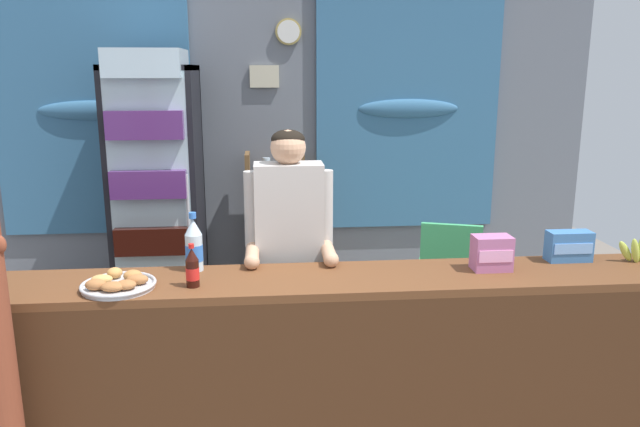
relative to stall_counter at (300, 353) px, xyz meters
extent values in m
plane|color=slate|center=(-0.08, 0.75, -0.56)|extent=(7.44, 7.44, 0.00)
cube|color=slate|center=(-0.08, 2.53, 0.85)|extent=(5.45, 0.12, 2.82)
cube|color=teal|center=(-1.52, 2.44, 1.13)|extent=(1.57, 0.04, 2.27)
ellipsoid|color=teal|center=(-1.52, 2.42, 1.01)|extent=(0.86, 0.10, 0.16)
cube|color=teal|center=(1.07, 2.44, 1.13)|extent=(1.55, 0.04, 2.27)
ellipsoid|color=teal|center=(1.07, 2.42, 1.01)|extent=(0.86, 0.10, 0.16)
cylinder|color=tan|center=(0.07, 2.45, 1.63)|extent=(0.21, 0.03, 0.21)
cylinder|color=white|center=(0.07, 2.44, 1.63)|extent=(0.18, 0.01, 0.18)
cube|color=beige|center=(-0.14, 2.45, 1.28)|extent=(0.24, 0.02, 0.18)
cube|color=brown|center=(0.00, 0.11, 0.33)|extent=(4.35, 0.47, 0.04)
cube|color=#432715|center=(0.00, -0.10, -0.13)|extent=(4.35, 0.04, 0.87)
cube|color=black|center=(-0.97, 2.34, 0.40)|extent=(0.65, 0.04, 1.93)
cube|color=black|center=(-1.28, 2.03, 0.40)|extent=(0.04, 0.67, 1.93)
cube|color=black|center=(-0.67, 2.03, 0.40)|extent=(0.04, 0.67, 1.93)
cube|color=black|center=(-0.97, 2.03, 1.35)|extent=(0.65, 0.67, 0.04)
cube|color=black|center=(-0.97, 2.03, -0.52)|extent=(0.65, 0.67, 0.08)
cube|color=silver|center=(-0.97, 1.71, 0.45)|extent=(0.59, 0.02, 1.77)
cylinder|color=#B7B7BC|center=(-0.71, 1.68, 0.40)|extent=(0.02, 0.02, 0.40)
cube|color=silver|center=(-0.97, 2.03, 0.01)|extent=(0.57, 0.59, 0.02)
cube|color=black|center=(-0.97, 1.89, 0.12)|extent=(0.53, 0.55, 0.20)
cube|color=silver|center=(-0.97, 2.03, 0.43)|extent=(0.57, 0.59, 0.02)
cube|color=#56286B|center=(-0.97, 1.89, 0.54)|extent=(0.53, 0.55, 0.20)
cube|color=silver|center=(-0.97, 2.03, 0.85)|extent=(0.57, 0.59, 0.02)
cube|color=#56286B|center=(-0.97, 1.89, 0.96)|extent=(0.53, 0.55, 0.20)
cube|color=silver|center=(-0.97, 2.03, 1.27)|extent=(0.57, 0.59, 0.02)
cube|color=silver|center=(-0.97, 1.89, 1.38)|extent=(0.53, 0.55, 0.20)
cube|color=brown|center=(-0.29, 2.24, 0.06)|extent=(0.04, 0.28, 1.24)
cube|color=brown|center=(0.15, 2.24, 0.06)|extent=(0.04, 0.28, 1.24)
cube|color=brown|center=(-0.07, 2.24, 0.49)|extent=(0.44, 0.28, 0.02)
cylinder|color=silver|center=(-0.13, 2.24, 0.57)|extent=(0.06, 0.06, 0.13)
cylinder|color=silver|center=(0.00, 2.24, 0.58)|extent=(0.06, 0.06, 0.15)
cube|color=brown|center=(-0.07, 2.24, 0.12)|extent=(0.44, 0.28, 0.02)
cylinder|color=black|center=(-0.13, 2.24, 0.20)|extent=(0.06, 0.06, 0.13)
cylinder|color=silver|center=(0.00, 2.24, 0.19)|extent=(0.06, 0.06, 0.11)
cube|color=brown|center=(-0.07, 2.24, -0.25)|extent=(0.44, 0.28, 0.02)
cylinder|color=silver|center=(-0.13, 2.24, -0.19)|extent=(0.06, 0.06, 0.10)
cylinder|color=#56286B|center=(0.00, 2.24, -0.18)|extent=(0.06, 0.06, 0.12)
cube|color=#4CC675|center=(1.19, 1.45, -0.12)|extent=(0.56, 0.56, 0.04)
cube|color=#4CC675|center=(1.13, 1.26, 0.10)|extent=(0.41, 0.17, 0.40)
cylinder|color=#4CC675|center=(1.43, 1.57, -0.34)|extent=(0.04, 0.04, 0.44)
cylinder|color=#4CC675|center=(1.07, 1.69, -0.34)|extent=(0.04, 0.04, 0.44)
cylinder|color=#4CC675|center=(1.31, 1.21, -0.34)|extent=(0.04, 0.04, 0.44)
cylinder|color=#4CC675|center=(0.95, 1.33, -0.34)|extent=(0.04, 0.04, 0.44)
cube|color=#4CC675|center=(1.38, 1.38, 0.00)|extent=(0.17, 0.39, 0.03)
cube|color=#4CC675|center=(1.00, 1.51, 0.00)|extent=(0.17, 0.39, 0.03)
cylinder|color=#28282D|center=(-0.10, 0.54, -0.14)|extent=(0.11, 0.11, 0.85)
cylinder|color=#28282D|center=(0.05, 0.54, -0.14)|extent=(0.11, 0.11, 0.85)
cube|color=#BCB7B2|center=(-0.02, 0.54, 0.57)|extent=(0.37, 0.20, 0.55)
sphere|color=tan|center=(-0.02, 0.54, 0.93)|extent=(0.19, 0.19, 0.19)
ellipsoid|color=black|center=(-0.02, 0.55, 0.97)|extent=(0.18, 0.18, 0.10)
cylinder|color=#BCB7B2|center=(-0.23, 0.54, 0.60)|extent=(0.08, 0.08, 0.42)
cylinder|color=tan|center=(-0.23, 0.39, 0.39)|extent=(0.07, 0.26, 0.07)
sphere|color=tan|center=(-0.23, 0.26, 0.39)|extent=(0.08, 0.08, 0.08)
cylinder|color=#BCB7B2|center=(0.18, 0.54, 0.60)|extent=(0.08, 0.08, 0.42)
cylinder|color=tan|center=(0.18, 0.39, 0.39)|extent=(0.07, 0.26, 0.07)
sphere|color=tan|center=(0.18, 0.26, 0.39)|extent=(0.08, 0.08, 0.08)
cylinder|color=silver|center=(-0.51, 0.27, 0.44)|extent=(0.09, 0.09, 0.19)
cone|color=silver|center=(-0.51, 0.27, 0.57)|extent=(0.09, 0.09, 0.08)
cylinder|color=blue|center=(-0.51, 0.27, 0.63)|extent=(0.04, 0.04, 0.03)
cylinder|color=blue|center=(-0.51, 0.27, 0.44)|extent=(0.09, 0.09, 0.08)
cylinder|color=black|center=(-0.50, 0.03, 0.41)|extent=(0.06, 0.06, 0.13)
cone|color=black|center=(-0.50, 0.03, 0.50)|extent=(0.06, 0.06, 0.06)
cylinder|color=red|center=(-0.50, 0.03, 0.54)|extent=(0.03, 0.03, 0.02)
cylinder|color=red|center=(-0.50, 0.03, 0.41)|extent=(0.06, 0.06, 0.06)
cube|color=#3D75B7|center=(1.44, 0.25, 0.43)|extent=(0.23, 0.10, 0.16)
cube|color=#7CB5F7|center=(1.44, 0.20, 0.43)|extent=(0.21, 0.00, 0.06)
cube|color=#B76699|center=(0.98, 0.14, 0.44)|extent=(0.19, 0.12, 0.18)
cube|color=#F7A5D8|center=(0.98, 0.08, 0.44)|extent=(0.17, 0.00, 0.06)
cylinder|color=#BCBCC1|center=(-0.84, 0.03, 0.36)|extent=(0.33, 0.33, 0.02)
torus|color=#BCBCC1|center=(-0.84, 0.03, 0.37)|extent=(0.34, 0.34, 0.02)
ellipsoid|color=#A36638|center=(-0.75, 0.04, 0.39)|extent=(0.10, 0.07, 0.05)
ellipsoid|color=#B2753D|center=(-0.78, 0.09, 0.39)|extent=(0.09, 0.08, 0.05)
ellipsoid|color=#C68947|center=(-0.88, 0.14, 0.39)|extent=(0.07, 0.07, 0.05)
ellipsoid|color=tan|center=(-0.92, 0.07, 0.38)|extent=(0.10, 0.07, 0.04)
ellipsoid|color=#A36638|center=(-0.92, -0.02, 0.39)|extent=(0.09, 0.07, 0.05)
ellipsoid|color=#A36638|center=(-0.84, -0.04, 0.38)|extent=(0.11, 0.08, 0.04)
ellipsoid|color=#A36638|center=(-0.79, -0.02, 0.38)|extent=(0.09, 0.08, 0.04)
ellipsoid|color=#B7C647|center=(1.73, 0.21, 0.40)|extent=(0.10, 0.04, 0.13)
ellipsoid|color=#B7C647|center=(1.77, 0.19, 0.41)|extent=(0.07, 0.04, 0.14)
camera|label=1|loc=(-0.15, -2.72, 1.34)|focal=34.47mm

